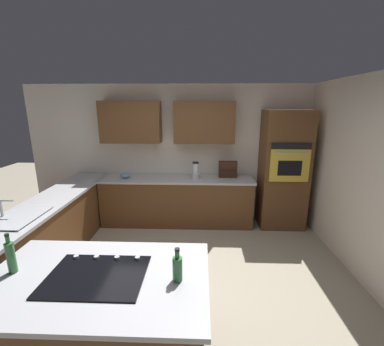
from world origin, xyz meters
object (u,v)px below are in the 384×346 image
cooktop (97,275)px  spice_rack (228,169)px  mixing_bowl (126,175)px  blender (196,172)px  second_bottle (177,268)px  wall_oven (283,170)px  oil_bottle (11,257)px  sink_unit (18,217)px

cooktop → spice_rack: spice_rack is taller
mixing_bowl → spice_rack: bearing=-176.4°
blender → mixing_bowl: 1.30m
spice_rack → second_bottle: size_ratio=1.24×
mixing_bowl → spice_rack: (-1.90, -0.12, 0.10)m
wall_oven → mixing_bowl: (2.90, 0.03, -0.12)m
wall_oven → blender: bearing=1.2°
blender → cooktop: bearing=76.0°
wall_oven → oil_bottle: bearing=43.8°
mixing_bowl → second_bottle: (-1.23, 2.90, 0.05)m
second_bottle → cooktop: bearing=-2.4°
blender → second_bottle: blender is taller
cooktop → blender: 2.96m
wall_oven → second_bottle: 3.38m
cooktop → spice_rack: (-1.31, -2.99, 0.15)m
oil_bottle → sink_unit: bearing=-56.6°
cooktop → second_bottle: size_ratio=2.80×
cooktop → second_bottle: 0.65m
wall_oven → sink_unit: wall_oven is taller
spice_rack → oil_bottle: size_ratio=1.00×
mixing_bowl → spice_rack: spice_rack is taller
cooktop → second_bottle: bearing=177.6°
cooktop → spice_rack: bearing=-113.7°
cooktop → oil_bottle: 0.70m
blender → oil_bottle: (1.40, 2.84, 0.00)m
sink_unit → wall_oven: bearing=-153.2°
wall_oven → second_bottle: size_ratio=7.87×
wall_oven → second_bottle: wall_oven is taller
wall_oven → cooktop: bearing=51.5°
sink_unit → mixing_bowl: 1.98m
mixing_bowl → sink_unit: bearing=66.9°
mixing_bowl → second_bottle: 3.15m
mixing_bowl → oil_bottle: size_ratio=0.56×
spice_rack → mixing_bowl: bearing=3.6°
spice_rack → second_bottle: bearing=77.5°
cooktop → blender: size_ratio=2.41×
second_bottle → spice_rack: bearing=-102.5°
cooktop → wall_oven: bearing=-128.5°
mixing_bowl → wall_oven: bearing=-179.3°
cooktop → spice_rack: size_ratio=2.25×
wall_oven → sink_unit: 4.12m
sink_unit → blender: (-2.08, -1.82, 0.12)m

